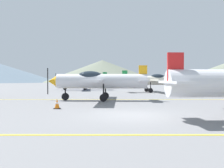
{
  "coord_description": "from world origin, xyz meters",
  "views": [
    {
      "loc": [
        -0.88,
        -11.86,
        1.73
      ],
      "look_at": [
        -0.83,
        14.0,
        1.2
      ],
      "focal_mm": 39.7,
      "sensor_mm": 36.0,
      "label": 1
    }
  ],
  "objects_px": {
    "airplane_mid": "(98,81)",
    "traffic_cone_front": "(57,104)",
    "airplane_back": "(82,80)",
    "airplane_far": "(152,80)"
  },
  "relations": [
    {
      "from": "airplane_back",
      "to": "traffic_cone_front",
      "type": "distance_m",
      "value": 24.86
    },
    {
      "from": "airplane_back",
      "to": "traffic_cone_front",
      "type": "xyz_separation_m",
      "value": [
        1.57,
        -24.78,
        -1.3
      ]
    },
    {
      "from": "airplane_mid",
      "to": "airplane_back",
      "type": "height_order",
      "value": "same"
    },
    {
      "from": "airplane_mid",
      "to": "airplane_back",
      "type": "relative_size",
      "value": 1.0
    },
    {
      "from": "traffic_cone_front",
      "to": "airplane_back",
      "type": "bearing_deg",
      "value": 93.62
    },
    {
      "from": "airplane_mid",
      "to": "traffic_cone_front",
      "type": "relative_size",
      "value": 15.93
    },
    {
      "from": "airplane_mid",
      "to": "traffic_cone_front",
      "type": "distance_m",
      "value": 6.17
    },
    {
      "from": "airplane_far",
      "to": "traffic_cone_front",
      "type": "distance_m",
      "value": 19.64
    },
    {
      "from": "airplane_mid",
      "to": "airplane_back",
      "type": "bearing_deg",
      "value": 100.71
    },
    {
      "from": "traffic_cone_front",
      "to": "airplane_far",
      "type": "bearing_deg",
      "value": 64.52
    }
  ]
}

